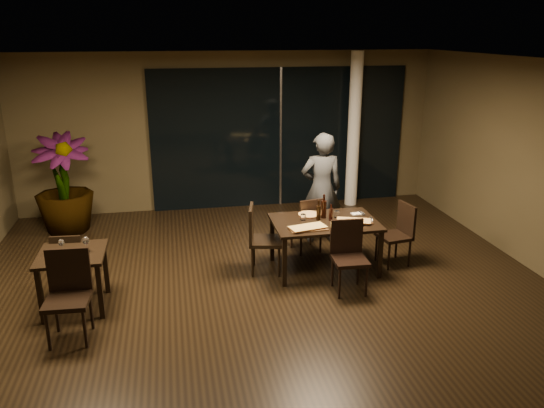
{
  "coord_description": "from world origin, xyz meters",
  "views": [
    {
      "loc": [
        -1.11,
        -6.08,
        3.38
      ],
      "look_at": [
        0.23,
        0.82,
        1.05
      ],
      "focal_mm": 35.0,
      "sensor_mm": 36.0,
      "label": 1
    }
  ],
  "objects_px": {
    "chair_main_far": "(309,222)",
    "chair_side_far": "(70,259)",
    "main_table": "(325,226)",
    "chair_main_right": "(399,231)",
    "bottle_b": "(331,212)",
    "side_table": "(73,262)",
    "bottle_a": "(319,210)",
    "chair_main_near": "(348,252)",
    "chair_main_left": "(260,236)",
    "potted_plant": "(63,184)",
    "chair_side_near": "(68,290)",
    "diner": "(321,188)",
    "bottle_c": "(324,206)"
  },
  "relations": [
    {
      "from": "chair_main_far",
      "to": "chair_side_far",
      "type": "bearing_deg",
      "value": -0.77
    },
    {
      "from": "main_table",
      "to": "chair_main_right",
      "type": "height_order",
      "value": "chair_main_right"
    },
    {
      "from": "main_table",
      "to": "bottle_b",
      "type": "xyz_separation_m",
      "value": [
        0.09,
        0.01,
        0.2
      ]
    },
    {
      "from": "side_table",
      "to": "bottle_a",
      "type": "xyz_separation_m",
      "value": [
        3.32,
        0.57,
        0.27
      ]
    },
    {
      "from": "chair_main_near",
      "to": "bottle_b",
      "type": "height_order",
      "value": "bottle_b"
    },
    {
      "from": "chair_main_near",
      "to": "chair_main_right",
      "type": "relative_size",
      "value": 1.03
    },
    {
      "from": "chair_main_left",
      "to": "bottle_b",
      "type": "xyz_separation_m",
      "value": [
        1.02,
        -0.09,
        0.32
      ]
    },
    {
      "from": "chair_main_near",
      "to": "potted_plant",
      "type": "height_order",
      "value": "potted_plant"
    },
    {
      "from": "chair_main_far",
      "to": "chair_side_near",
      "type": "height_order",
      "value": "chair_side_near"
    },
    {
      "from": "chair_side_near",
      "to": "side_table",
      "type": "bearing_deg",
      "value": 97.56
    },
    {
      "from": "diner",
      "to": "chair_main_far",
      "type": "bearing_deg",
      "value": 57.2
    },
    {
      "from": "chair_side_far",
      "to": "bottle_a",
      "type": "relative_size",
      "value": 2.88
    },
    {
      "from": "bottle_a",
      "to": "bottle_b",
      "type": "xyz_separation_m",
      "value": [
        0.17,
        -0.06,
        -0.02
      ]
    },
    {
      "from": "chair_side_near",
      "to": "chair_main_right",
      "type": "bearing_deg",
      "value": 17.5
    },
    {
      "from": "chair_main_left",
      "to": "chair_main_right",
      "type": "height_order",
      "value": "chair_main_left"
    },
    {
      "from": "main_table",
      "to": "potted_plant",
      "type": "xyz_separation_m",
      "value": [
        -3.96,
        2.34,
        0.18
      ]
    },
    {
      "from": "chair_main_far",
      "to": "bottle_c",
      "type": "bearing_deg",
      "value": 87.89
    },
    {
      "from": "side_table",
      "to": "chair_side_far",
      "type": "bearing_deg",
      "value": 104.97
    },
    {
      "from": "main_table",
      "to": "chair_side_far",
      "type": "relative_size",
      "value": 1.78
    },
    {
      "from": "chair_side_near",
      "to": "bottle_c",
      "type": "relative_size",
      "value": 2.9
    },
    {
      "from": "chair_main_left",
      "to": "bottle_b",
      "type": "relative_size",
      "value": 4.02
    },
    {
      "from": "chair_main_near",
      "to": "bottle_b",
      "type": "bearing_deg",
      "value": 96.58
    },
    {
      "from": "main_table",
      "to": "chair_main_left",
      "type": "height_order",
      "value": "chair_main_left"
    },
    {
      "from": "diner",
      "to": "main_table",
      "type": "bearing_deg",
      "value": 80.56
    },
    {
      "from": "diner",
      "to": "bottle_a",
      "type": "relative_size",
      "value": 6.27
    },
    {
      "from": "bottle_a",
      "to": "potted_plant",
      "type": "bearing_deg",
      "value": 149.73
    },
    {
      "from": "chair_main_near",
      "to": "chair_main_left",
      "type": "bearing_deg",
      "value": 146.98
    },
    {
      "from": "chair_main_right",
      "to": "bottle_c",
      "type": "distance_m",
      "value": 1.21
    },
    {
      "from": "potted_plant",
      "to": "chair_main_right",
      "type": "bearing_deg",
      "value": -24.67
    },
    {
      "from": "main_table",
      "to": "chair_main_near",
      "type": "relative_size",
      "value": 1.56
    },
    {
      "from": "main_table",
      "to": "side_table",
      "type": "xyz_separation_m",
      "value": [
        -3.4,
        -0.5,
        -0.05
      ]
    },
    {
      "from": "chair_main_left",
      "to": "chair_side_far",
      "type": "relative_size",
      "value": 1.19
    },
    {
      "from": "chair_main_far",
      "to": "diner",
      "type": "xyz_separation_m",
      "value": [
        0.32,
        0.43,
        0.41
      ]
    },
    {
      "from": "side_table",
      "to": "chair_side_far",
      "type": "height_order",
      "value": "chair_side_far"
    },
    {
      "from": "chair_side_far",
      "to": "chair_side_near",
      "type": "height_order",
      "value": "chair_side_near"
    },
    {
      "from": "main_table",
      "to": "bottle_b",
      "type": "relative_size",
      "value": 6.05
    },
    {
      "from": "chair_main_near",
      "to": "diner",
      "type": "height_order",
      "value": "diner"
    },
    {
      "from": "bottle_c",
      "to": "main_table",
      "type": "bearing_deg",
      "value": -97.64
    },
    {
      "from": "main_table",
      "to": "side_table",
      "type": "distance_m",
      "value": 3.44
    },
    {
      "from": "side_table",
      "to": "potted_plant",
      "type": "xyz_separation_m",
      "value": [
        -0.56,
        2.84,
        0.23
      ]
    },
    {
      "from": "chair_main_right",
      "to": "chair_side_near",
      "type": "relative_size",
      "value": 0.9
    },
    {
      "from": "side_table",
      "to": "chair_side_far",
      "type": "relative_size",
      "value": 0.95
    },
    {
      "from": "chair_side_near",
      "to": "bottle_a",
      "type": "xyz_separation_m",
      "value": [
        3.27,
        1.24,
        0.32
      ]
    },
    {
      "from": "bottle_a",
      "to": "bottle_c",
      "type": "relative_size",
      "value": 0.82
    },
    {
      "from": "diner",
      "to": "side_table",
      "type": "bearing_deg",
      "value": 26.96
    },
    {
      "from": "chair_side_near",
      "to": "diner",
      "type": "distance_m",
      "value": 4.25
    },
    {
      "from": "chair_main_near",
      "to": "chair_main_right",
      "type": "height_order",
      "value": "chair_main_near"
    },
    {
      "from": "chair_main_far",
      "to": "potted_plant",
      "type": "height_order",
      "value": "potted_plant"
    },
    {
      "from": "chair_main_left",
      "to": "chair_main_right",
      "type": "relative_size",
      "value": 1.07
    },
    {
      "from": "chair_main_left",
      "to": "potted_plant",
      "type": "xyz_separation_m",
      "value": [
        -3.03,
        2.24,
        0.3
      ]
    }
  ]
}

